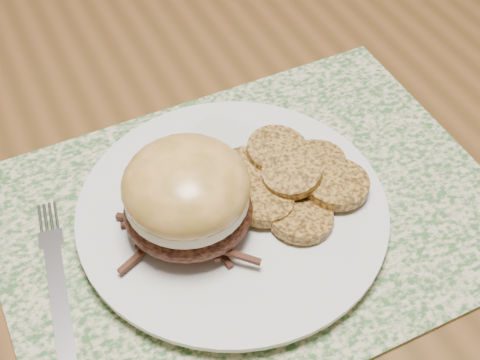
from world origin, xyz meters
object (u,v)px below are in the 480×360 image
object	(u,v)px
dining_table	(298,75)
dinner_plate	(232,212)
pork_sandwich	(187,196)
fork	(57,282)

from	to	relation	value
dining_table	dinner_plate	distance (m)	0.32
pork_sandwich	fork	distance (m)	0.13
dining_table	pork_sandwich	distance (m)	0.37
pork_sandwich	fork	xyz separation A→B (m)	(-0.12, 0.00, -0.05)
pork_sandwich	fork	world-z (taller)	pork_sandwich
fork	dinner_plate	bearing A→B (deg)	8.82
pork_sandwich	dinner_plate	bearing A→B (deg)	29.08
dinner_plate	dining_table	bearing A→B (deg)	48.90
dining_table	pork_sandwich	world-z (taller)	pork_sandwich
dinner_plate	pork_sandwich	bearing A→B (deg)	-174.99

